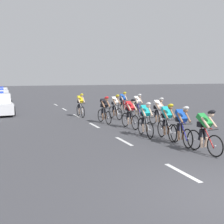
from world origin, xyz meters
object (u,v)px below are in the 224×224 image
cyclist_lead (205,131)px  cyclist_sixth (158,111)px  cyclist_eleventh (123,102)px  cyclist_tenth (115,106)px  cyclist_fourth (146,119)px  cyclist_ninth (81,105)px  cyclist_seventh (104,109)px  cyclist_eighth (137,105)px  cyclist_second (182,125)px  cyclist_fifth (130,113)px  cyclist_third (167,121)px

cyclist_lead → cyclist_sixth: bearing=76.2°
cyclist_eleventh → cyclist_tenth: bearing=-122.5°
cyclist_fourth → cyclist_ninth: 7.06m
cyclist_ninth → cyclist_lead: bearing=-80.6°
cyclist_seventh → cyclist_eleventh: same height
cyclist_seventh → cyclist_eighth: same height
cyclist_sixth → cyclist_eighth: same height
cyclist_second → cyclist_fifth: same height
cyclist_fifth → cyclist_lead: bearing=-85.6°
cyclist_second → cyclist_fifth: size_ratio=1.00×
cyclist_eighth → cyclist_eleventh: 2.45m
cyclist_lead → cyclist_tenth: bearing=89.4°
cyclist_lead → cyclist_sixth: same height
cyclist_fifth → cyclist_ninth: bearing=104.6°
cyclist_second → cyclist_ninth: same height
cyclist_tenth → cyclist_eleventh: size_ratio=1.00×
cyclist_second → cyclist_tenth: 7.17m
cyclist_fifth → cyclist_seventh: 2.07m
cyclist_fourth → cyclist_eighth: same height
cyclist_second → cyclist_eleventh: same height
cyclist_lead → cyclist_second: 1.25m
cyclist_second → cyclist_sixth: (1.38, 4.09, 0.00)m
cyclist_seventh → cyclist_ninth: (-0.60, 2.99, 0.00)m
cyclist_eighth → cyclist_second: bearing=-103.2°
cyclist_tenth → cyclist_third: bearing=-91.3°
cyclist_lead → cyclist_eighth: size_ratio=1.00×
cyclist_eleventh → cyclist_fourth: bearing=-106.3°
cyclist_second → cyclist_eleventh: 9.82m
cyclist_third → cyclist_tenth: bearing=88.7°
cyclist_eighth → cyclist_tenth: (-1.54, -0.05, 0.00)m
cyclist_fifth → cyclist_second: bearing=-85.3°
cyclist_seventh → cyclist_eleventh: size_ratio=1.00×
cyclist_ninth → cyclist_seventh: bearing=-78.7°
cyclist_eleventh → cyclist_fifth: bearing=-109.9°
cyclist_lead → cyclist_fifth: same height
cyclist_lead → cyclist_third: (-0.06, 2.28, 0.00)m
cyclist_second → cyclist_eighth: bearing=76.8°
cyclist_fourth → cyclist_seventh: bearing=96.9°
cyclist_lead → cyclist_fourth: (-0.60, 3.15, 0.00)m
cyclist_second → cyclist_sixth: size_ratio=1.00×
cyclist_third → cyclist_fifth: (-0.34, 2.90, 0.00)m
cyclist_third → cyclist_fourth: (-0.54, 0.87, 0.00)m
cyclist_third → cyclist_eighth: 6.40m
cyclist_third → cyclist_eleventh: size_ratio=1.00×
cyclist_seventh → cyclist_tenth: bearing=47.5°
cyclist_fourth → cyclist_tenth: same height
cyclist_seventh → cyclist_eighth: size_ratio=1.00×
cyclist_seventh → cyclist_eleventh: (2.76, 3.77, 0.00)m
cyclist_fifth → cyclist_eleventh: size_ratio=1.00×
cyclist_ninth → cyclist_eleventh: same height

